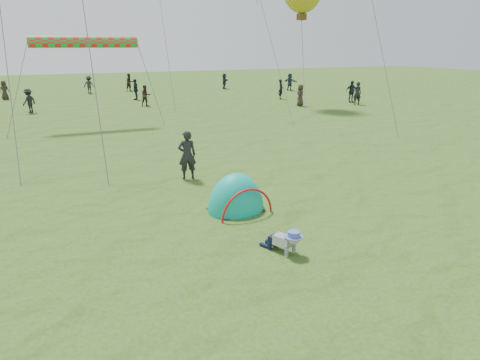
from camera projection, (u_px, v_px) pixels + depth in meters
name	position (u px, v px, depth m)	size (l,w,h in m)	color
ground	(311.00, 246.00, 10.00)	(140.00, 140.00, 0.00)	#23520D
crawling_toddler	(285.00, 240.00, 9.59)	(0.54, 0.78, 0.60)	black
popup_tent	(236.00, 210.00, 12.17)	(1.67, 1.37, 2.16)	#079480
standing_adult	(187.00, 155.00, 14.78)	(0.62, 0.41, 1.71)	black
crowd_person_1	(146.00, 96.00, 32.71)	(0.78, 0.61, 1.60)	#382923
crowd_person_2	(351.00, 92.00, 34.85)	(1.03, 0.43, 1.75)	#1C252F
crowd_person_3	(89.00, 85.00, 41.34)	(1.09, 0.63, 1.69)	#222227
crowd_person_4	(300.00, 95.00, 32.75)	(0.80, 0.52, 1.64)	#2C251F
crowd_person_5	(290.00, 82.00, 44.04)	(1.63, 0.52, 1.76)	#2C384B
crowd_person_6	(281.00, 89.00, 37.00)	(0.62, 0.41, 1.70)	black
crowd_person_8	(136.00, 89.00, 36.49)	(1.03, 0.43, 1.76)	#19222E
crowd_person_9	(29.00, 101.00, 29.42)	(1.07, 0.61, 1.65)	black
crowd_person_10	(4.00, 90.00, 36.73)	(0.78, 0.51, 1.61)	black
crowd_person_11	(224.00, 81.00, 45.78)	(1.50, 0.48, 1.62)	#1B2631
crowd_person_12	(357.00, 93.00, 33.50)	(0.64, 0.42, 1.76)	black
crowd_person_13	(130.00, 82.00, 43.31)	(0.86, 0.67, 1.77)	black
rainbow_tube_kite	(85.00, 42.00, 23.47)	(0.64, 0.64, 5.70)	red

